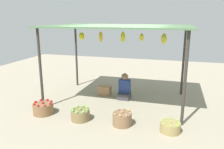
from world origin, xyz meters
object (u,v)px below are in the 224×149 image
vendor_person (124,89)px  basket_green_apples (80,115)px  basket_potatoes (122,119)px  basket_limes (170,127)px  wooden_crate_near_vendor (105,90)px  basket_red_apples (43,108)px

vendor_person → basket_green_apples: (-0.67, -1.78, -0.16)m
basket_potatoes → basket_limes: bearing=-1.3°
basket_limes → wooden_crate_near_vendor: 2.87m
basket_green_apples → basket_potatoes: 1.03m
basket_red_apples → vendor_person: bearing=44.6°
vendor_person → wooden_crate_near_vendor: bearing=168.4°
vendor_person → basket_red_apples: size_ratio=1.53×
basket_limes → wooden_crate_near_vendor: (-2.12, 1.92, 0.03)m
basket_red_apples → basket_limes: bearing=-1.2°
vendor_person → wooden_crate_near_vendor: size_ratio=1.98×
vendor_person → wooden_crate_near_vendor: 0.72m
wooden_crate_near_vendor → basket_limes: bearing=-42.2°
basket_limes → vendor_person: bearing=128.9°
basket_red_apples → wooden_crate_near_vendor: size_ratio=1.30×
basket_red_apples → basket_green_apples: bearing=-3.5°
vendor_person → basket_potatoes: 1.80m
vendor_person → basket_red_apples: vendor_person is taller
basket_green_apples → basket_potatoes: basket_potatoes is taller
vendor_person → basket_green_apples: size_ratio=1.73×
basket_green_apples → vendor_person: bearing=69.3°
vendor_person → basket_green_apples: bearing=-110.7°
vendor_person → basket_green_apples: 1.91m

